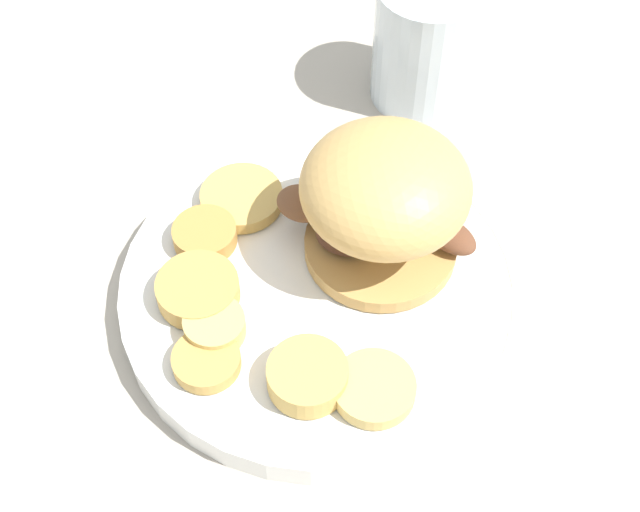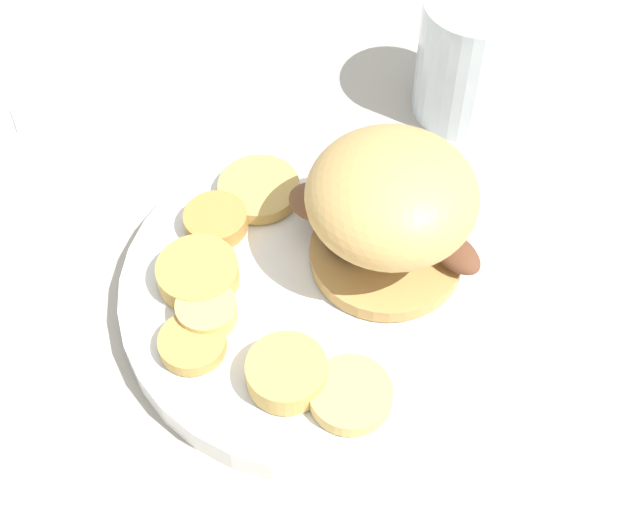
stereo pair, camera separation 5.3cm
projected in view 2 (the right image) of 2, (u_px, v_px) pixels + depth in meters
ground_plane at (320, 300)px, 0.57m from camera, size 4.00×4.00×0.00m
dinner_plate at (320, 289)px, 0.56m from camera, size 0.25×0.25×0.02m
sandwich at (389, 204)px, 0.53m from camera, size 0.10×0.11×0.09m
potato_round_0 at (259, 189)px, 0.59m from camera, size 0.05×0.05×0.01m
potato_round_1 at (216, 221)px, 0.57m from camera, size 0.04×0.04×0.01m
potato_round_2 at (192, 343)px, 0.52m from camera, size 0.04×0.04×0.01m
potato_round_3 at (206, 309)px, 0.53m from camera, size 0.04×0.04×0.01m
potato_round_4 at (350, 395)px, 0.50m from camera, size 0.05×0.05×0.01m
potato_round_5 at (287, 373)px, 0.50m from camera, size 0.05×0.05×0.02m
potato_round_6 at (198, 273)px, 0.55m from camera, size 0.05×0.05×0.01m
fork at (110, 93)px, 0.68m from camera, size 0.16×0.03×0.00m
drinking_glass at (471, 57)px, 0.64m from camera, size 0.08×0.08×0.10m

